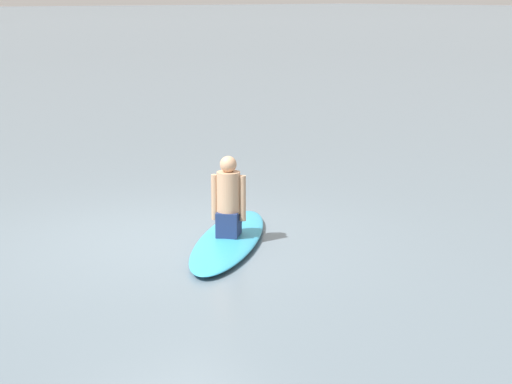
# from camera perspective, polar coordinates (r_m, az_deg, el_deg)

# --- Properties ---
(ground_plane) EXTENTS (400.00, 400.00, 0.00)m
(ground_plane) POSITION_cam_1_polar(r_m,az_deg,el_deg) (9.74, -5.99, -3.28)
(ground_plane) COLOR slate
(surfboard) EXTENTS (2.41, 2.24, 0.11)m
(surfboard) POSITION_cam_1_polar(r_m,az_deg,el_deg) (9.48, -1.89, -3.33)
(surfboard) COLOR #339EC6
(surfboard) RESTS_ON ground
(person_paddler) EXTENTS (0.39, 0.39, 0.93)m
(person_paddler) POSITION_cam_1_polar(r_m,az_deg,el_deg) (9.36, -1.92, -0.54)
(person_paddler) COLOR navy
(person_paddler) RESTS_ON surfboard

